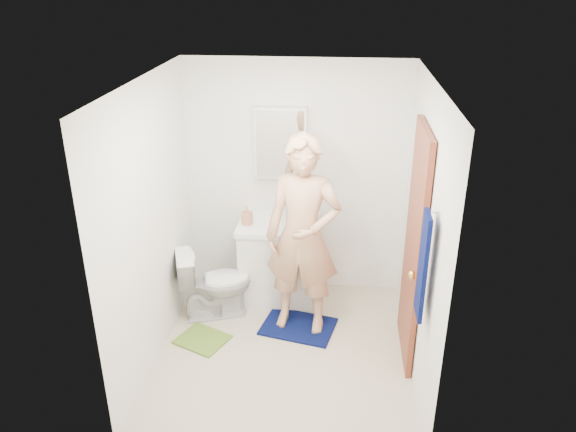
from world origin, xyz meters
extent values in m
cube|color=beige|center=(0.00, 0.00, -0.01)|extent=(2.20, 2.40, 0.02)
cube|color=white|center=(0.00, 0.00, 2.41)|extent=(2.20, 2.40, 0.02)
cube|color=white|center=(0.00, 1.21, 1.20)|extent=(2.20, 0.02, 2.40)
cube|color=white|center=(0.00, -1.21, 1.20)|extent=(2.20, 0.02, 2.40)
cube|color=white|center=(-1.11, 0.00, 1.20)|extent=(0.02, 2.40, 2.40)
cube|color=white|center=(1.11, 0.00, 1.20)|extent=(0.02, 2.40, 2.40)
cube|color=white|center=(-0.15, 0.91, 0.40)|extent=(0.75, 0.55, 0.80)
cube|color=white|center=(-0.15, 0.91, 0.83)|extent=(0.79, 0.59, 0.05)
cylinder|color=white|center=(-0.15, 0.91, 0.84)|extent=(0.40, 0.40, 0.03)
cylinder|color=silver|center=(-0.15, 1.09, 0.91)|extent=(0.03, 0.03, 0.12)
cube|color=white|center=(-0.15, 1.14, 1.60)|extent=(0.50, 0.12, 0.70)
cube|color=white|center=(-0.15, 1.08, 1.60)|extent=(0.46, 0.01, 0.66)
cube|color=#984329|center=(1.07, 0.15, 1.02)|extent=(0.05, 0.80, 2.05)
sphere|color=gold|center=(1.03, -0.17, 0.95)|extent=(0.07, 0.07, 0.07)
cube|color=#071048|center=(1.03, -0.57, 1.25)|extent=(0.03, 0.24, 0.80)
cylinder|color=silver|center=(1.07, -0.57, 1.67)|extent=(0.06, 0.02, 0.02)
imported|color=white|center=(-0.74, 0.54, 0.35)|extent=(0.78, 0.59, 0.71)
cube|color=#071048|center=(0.09, 0.39, 0.01)|extent=(0.76, 0.61, 0.02)
cube|color=olive|center=(-0.77, 0.10, 0.01)|extent=(0.55, 0.51, 0.02)
imported|color=tan|center=(-0.45, 0.85, 0.94)|extent=(0.11, 0.11, 0.19)
imported|color=#5E408E|center=(0.07, 1.01, 0.89)|extent=(0.12, 0.12, 0.09)
imported|color=tan|center=(0.13, 0.41, 0.96)|extent=(0.74, 0.54, 1.87)
camera|label=1|loc=(0.42, -4.06, 3.17)|focal=35.00mm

